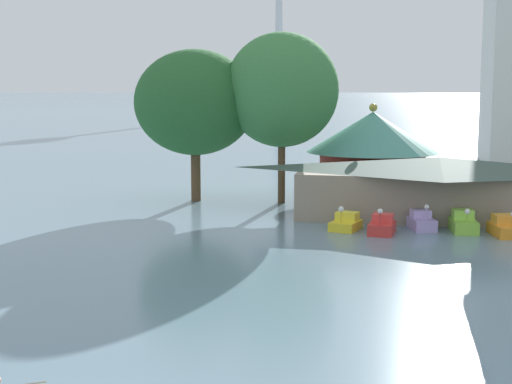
% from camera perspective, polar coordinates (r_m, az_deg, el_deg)
% --- Properties ---
extents(pedal_boat_yellow, '(2.17, 2.67, 1.69)m').
position_cam_1_polar(pedal_boat_yellow, '(49.03, 6.89, -2.35)').
color(pedal_boat_yellow, yellow).
rests_on(pedal_boat_yellow, ground).
extents(pedal_boat_red, '(1.79, 2.60, 1.78)m').
position_cam_1_polar(pedal_boat_red, '(48.06, 9.62, -2.56)').
color(pedal_boat_red, red).
rests_on(pedal_boat_red, ground).
extents(pedal_boat_lavender, '(1.99, 2.62, 1.80)m').
position_cam_1_polar(pedal_boat_lavender, '(50.00, 12.53, -2.22)').
color(pedal_boat_lavender, '#B299D8').
rests_on(pedal_boat_lavender, ground).
extents(pedal_boat_lime, '(1.79, 2.95, 1.68)m').
position_cam_1_polar(pedal_boat_lime, '(49.93, 15.55, -2.28)').
color(pedal_boat_lime, '#8CCC3F').
rests_on(pedal_boat_lime, ground).
extents(pedal_boat_orange, '(2.20, 3.06, 1.72)m').
position_cam_1_polar(pedal_boat_orange, '(49.36, 18.56, -2.58)').
color(pedal_boat_orange, orange).
rests_on(pedal_boat_orange, ground).
extents(boathouse, '(21.27, 9.19, 4.30)m').
position_cam_1_polar(boathouse, '(54.81, 13.76, 0.46)').
color(boathouse, gray).
rests_on(boathouse, ground).
extents(green_roof_pavilion, '(10.97, 10.97, 7.89)m').
position_cam_1_polar(green_roof_pavilion, '(62.96, 8.87, 3.18)').
color(green_roof_pavilion, '#993328').
rests_on(green_roof_pavilion, ground).
extents(shoreline_tree_tall_left, '(9.74, 9.74, 12.24)m').
position_cam_1_polar(shoreline_tree_tall_left, '(60.49, -4.69, 6.83)').
color(shoreline_tree_tall_left, brown).
rests_on(shoreline_tree_tall_left, ground).
extents(shoreline_tree_mid, '(8.96, 8.96, 13.52)m').
position_cam_1_polar(shoreline_tree_mid, '(59.25, 1.99, 7.80)').
color(shoreline_tree_mid, brown).
rests_on(shoreline_tree_mid, ground).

